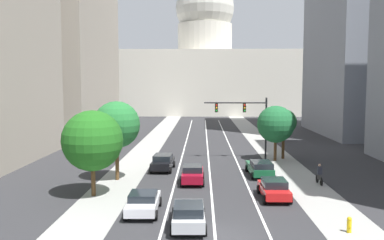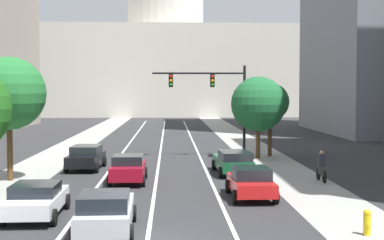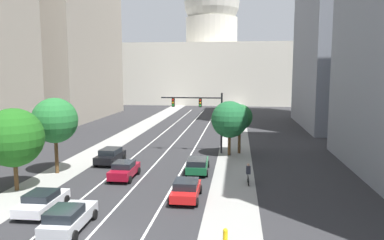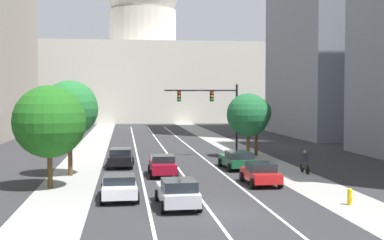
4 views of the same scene
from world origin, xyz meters
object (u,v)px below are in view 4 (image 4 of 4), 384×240
Objects in this scene: car_red at (261,173)px; street_tree_near_left at (70,109)px; street_tree_mid_left at (49,122)px; street_tree_far_right at (256,113)px; traffic_signal_mast at (215,106)px; car_silver at (178,192)px; car_white at (119,186)px; capitol_building at (143,66)px; car_crimson at (163,165)px; car_green at (237,159)px; cyclist at (305,162)px; fire_hydrant at (350,196)px; car_black at (121,157)px; street_tree_near_right at (248,115)px.

street_tree_near_left reaches higher than car_red.
street_tree_far_right is at bearing 42.17° from street_tree_mid_left.
car_red is 16.06m from traffic_signal_mast.
car_silver is at bearing 134.56° from car_red.
traffic_signal_mast reaches higher than car_white.
capitol_building is at bearing 84.10° from street_tree_mid_left.
street_tree_mid_left is at bearing 46.66° from car_white.
car_crimson is at bearing -91.06° from capitol_building.
traffic_signal_mast is (8.71, 19.04, 4.09)m from car_white.
car_green is (6.02, 13.30, -0.01)m from car_silver.
street_tree_mid_left is (-13.33, -6.84, 3.38)m from car_green.
car_white is (-9.02, -3.51, -0.03)m from car_red.
cyclist is (9.03, -81.32, -11.48)m from capitol_building.
car_crimson is 13.03m from traffic_signal_mast.
car_green reaches higher than car_white.
car_white is 12.48m from fire_hydrant.
car_green is at bearing -0.70° from car_red.
car_white is 4.76× the size of fire_hydrant.
traffic_signal_mast is at bearing -25.63° from car_white.
car_crimson reaches higher than fire_hydrant.
car_silver is (-1.50, -91.67, -11.56)m from capitol_building.
car_black is 14.50m from cyclist.
car_crimson is at bearing -130.65° from street_tree_near_right.
street_tree_near_right reaches higher than street_tree_far_right.
street_tree_near_left reaches higher than traffic_signal_mast.
street_tree_mid_left is at bearing -138.28° from street_tree_near_right.
fire_hydrant is at bearing -91.90° from street_tree_far_right.
capitol_building is 7.72× the size of traffic_signal_mast.
traffic_signal_mast reaches higher than car_crimson.
car_red is 8.52m from car_silver.
street_tree_near_right is at bearing 41.72° from street_tree_mid_left.
car_white is 0.90× the size of car_green.
traffic_signal_mast is 1.25× the size of street_tree_far_right.
car_red is 0.94× the size of car_white.
street_tree_mid_left is (-4.30, -9.11, 3.35)m from car_black.
capitol_building is at bearing 2.40° from car_red.
fire_hydrant is at bearing -23.45° from street_tree_mid_left.
car_red is at bearing -100.44° from street_tree_near_right.
fire_hydrant is 0.13× the size of street_tree_near_left.
car_crimson is at bearing 111.59° from car_green.
car_red is 13.75m from street_tree_mid_left.
car_red reaches higher than fire_hydrant.
street_tree_mid_left is at bearing 157.56° from car_black.
street_tree_near_right is (-1.81, 10.40, 3.12)m from cyclist.
car_black is 0.62× the size of traffic_signal_mast.
traffic_signal_mast reaches higher than car_green.
car_crimson is 2.37× the size of cyclist.
street_tree_near_left is at bearing 20.66° from car_white.
fire_hydrant is 0.53× the size of cyclist.
street_tree_near_right is at bearing 90.91° from fire_hydrant.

